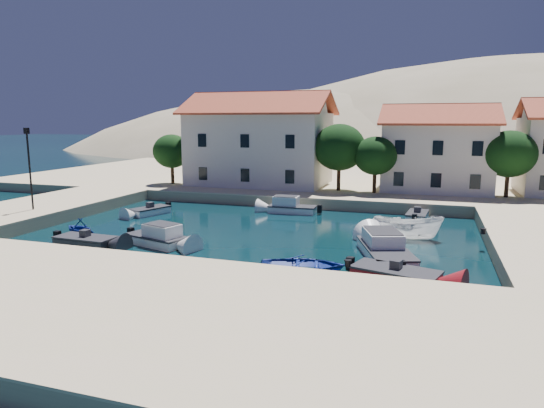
% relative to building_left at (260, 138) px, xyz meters
% --- Properties ---
extents(ground, '(400.00, 400.00, 0.00)m').
position_rel_building_left_xyz_m(ground, '(6.00, -28.00, -5.94)').
color(ground, black).
rests_on(ground, ground).
extents(quay_south, '(52.00, 12.00, 1.00)m').
position_rel_building_left_xyz_m(quay_south, '(6.00, -34.00, -5.44)').
color(quay_south, beige).
rests_on(quay_south, ground).
extents(quay_west, '(8.00, 20.00, 1.00)m').
position_rel_building_left_xyz_m(quay_west, '(-13.00, -18.00, -5.44)').
color(quay_west, beige).
rests_on(quay_west, ground).
extents(quay_north, '(80.00, 36.00, 1.00)m').
position_rel_building_left_xyz_m(quay_north, '(8.00, 10.00, -5.44)').
color(quay_north, beige).
rests_on(quay_north, ground).
extents(hills, '(254.00, 176.00, 99.00)m').
position_rel_building_left_xyz_m(hills, '(26.64, 95.62, -29.34)').
color(hills, gray).
rests_on(hills, ground).
extents(building_left, '(14.70, 9.45, 9.70)m').
position_rel_building_left_xyz_m(building_left, '(0.00, 0.00, 0.00)').
color(building_left, silver).
rests_on(building_left, quay_north).
extents(building_mid, '(10.50, 8.40, 8.30)m').
position_rel_building_left_xyz_m(building_mid, '(18.00, 1.00, -0.71)').
color(building_mid, silver).
rests_on(building_mid, quay_north).
extents(trees, '(37.30, 5.30, 6.45)m').
position_rel_building_left_xyz_m(trees, '(10.51, -2.54, -1.10)').
color(trees, '#382314').
rests_on(trees, quay_north).
extents(lamppost, '(0.35, 0.25, 6.22)m').
position_rel_building_left_xyz_m(lamppost, '(-11.50, -20.00, -1.18)').
color(lamppost, black).
rests_on(lamppost, quay_west).
extents(bollards, '(29.36, 9.56, 0.30)m').
position_rel_building_left_xyz_m(bollards, '(8.80, -24.13, -4.79)').
color(bollards, black).
rests_on(bollards, ground).
extents(motorboat_grey_sw, '(3.86, 1.83, 1.25)m').
position_rel_building_left_xyz_m(motorboat_grey_sw, '(-2.82, -24.80, -5.64)').
color(motorboat_grey_sw, '#303035').
rests_on(motorboat_grey_sw, ground).
extents(cabin_cruiser_south, '(4.50, 2.89, 1.60)m').
position_rel_building_left_xyz_m(cabin_cruiser_south, '(1.20, -23.11, -5.46)').
color(cabin_cruiser_south, white).
rests_on(cabin_cruiser_south, ground).
extents(rowboat_south, '(5.02, 4.09, 0.91)m').
position_rel_building_left_xyz_m(rowboat_south, '(11.39, -25.53, -5.94)').
color(rowboat_south, navy).
rests_on(rowboat_south, ground).
extents(motorboat_red_se, '(4.53, 2.97, 1.25)m').
position_rel_building_left_xyz_m(motorboat_red_se, '(16.10, -25.56, -5.64)').
color(motorboat_red_se, maroon).
rests_on(motorboat_red_se, ground).
extents(cabin_cruiser_east, '(3.99, 6.08, 1.60)m').
position_rel_building_left_xyz_m(cabin_cruiser_east, '(15.25, -21.60, -5.46)').
color(cabin_cruiser_east, white).
rests_on(cabin_cruiser_east, ground).
extents(boat_east, '(4.67, 2.03, 1.76)m').
position_rel_building_left_xyz_m(boat_east, '(16.22, -16.56, -5.94)').
color(boat_east, white).
rests_on(boat_east, ground).
extents(motorboat_white_ne, '(1.76, 3.30, 1.25)m').
position_rel_building_left_xyz_m(motorboat_white_ne, '(16.67, -9.88, -5.64)').
color(motorboat_white_ne, white).
rests_on(motorboat_white_ne, ground).
extents(rowboat_west, '(3.36, 3.13, 1.44)m').
position_rel_building_left_xyz_m(rowboat_west, '(-4.94, -22.74, -5.94)').
color(rowboat_west, navy).
rests_on(rowboat_west, ground).
extents(motorboat_white_west, '(2.50, 3.63, 1.25)m').
position_rel_building_left_xyz_m(motorboat_white_west, '(-4.59, -14.58, -5.64)').
color(motorboat_white_west, white).
rests_on(motorboat_white_west, ground).
extents(cabin_cruiser_north, '(4.06, 1.83, 1.60)m').
position_rel_building_left_xyz_m(cabin_cruiser_north, '(6.47, -10.14, -5.46)').
color(cabin_cruiser_north, white).
rests_on(cabin_cruiser_north, ground).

